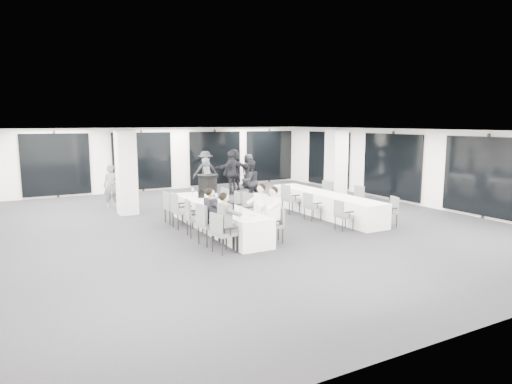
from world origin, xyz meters
TOP-DOWN VIEW (x-y plane):
  - room at (0.89, 1.11)m, footprint 14.04×16.04m
  - column_left at (-2.80, 3.20)m, footprint 0.60×0.60m
  - column_right at (4.20, 1.00)m, footprint 0.60×0.60m
  - banquet_table_main at (-1.14, -0.37)m, footprint 0.90×5.00m
  - banquet_table_side at (2.81, -0.22)m, footprint 0.90×5.00m
  - cocktail_table at (0.29, 3.64)m, footprint 0.80×0.80m
  - chair_main_left_near at (-1.97, -2.52)m, footprint 0.56×0.60m
  - chair_main_left_second at (-1.98, -1.68)m, footprint 0.57×0.62m
  - chair_main_left_mid at (-1.98, -0.73)m, footprint 0.58×0.62m
  - chair_main_left_fourth at (-1.98, 0.37)m, footprint 0.53×0.59m
  - chair_main_left_far at (-1.98, 1.15)m, footprint 0.50×0.56m
  - chair_main_right_near at (-0.31, -2.27)m, footprint 0.56×0.58m
  - chair_main_right_second at (-0.31, -1.62)m, footprint 0.52×0.57m
  - chair_main_right_mid at (-0.30, -0.51)m, footprint 0.60×0.64m
  - chair_main_right_fourth at (-0.31, 0.29)m, footprint 0.56×0.59m
  - chair_main_right_far at (-0.31, 1.14)m, footprint 0.51×0.56m
  - chair_side_left_near at (1.98, -2.09)m, footprint 0.46×0.50m
  - chair_side_left_mid at (1.98, -0.58)m, footprint 0.47×0.52m
  - chair_side_left_far at (1.97, 0.67)m, footprint 0.51×0.57m
  - chair_side_right_near at (3.63, -2.31)m, footprint 0.53×0.55m
  - chair_side_right_mid at (3.64, -0.73)m, footprint 0.54×0.59m
  - chair_side_right_far at (3.64, 0.93)m, footprint 0.52×0.57m
  - seated_guest_a at (-1.81, -2.50)m, footprint 0.50×0.38m
  - seated_guest_b at (-1.81, -1.67)m, footprint 0.50×0.38m
  - seated_guest_c at (-0.47, -2.25)m, footprint 0.50×0.38m
  - seated_guest_d at (-0.47, -1.63)m, footprint 0.50×0.38m
  - standing_guest_a at (0.41, 3.97)m, footprint 0.90×0.91m
  - standing_guest_b at (1.90, 3.27)m, footprint 0.93×0.63m
  - standing_guest_c at (1.51, 6.78)m, footprint 1.39×0.88m
  - standing_guest_d at (2.05, 5.24)m, footprint 1.42×1.18m
  - standing_guest_e at (3.54, 6.54)m, footprint 0.79×1.00m
  - standing_guest_f at (2.68, 6.34)m, footprint 1.96×0.82m
  - standing_guest_g at (-3.01, 4.66)m, footprint 0.73×0.63m
  - standing_guest_h at (5.40, 2.47)m, footprint 1.01×1.09m
  - ice_bucket_near at (-1.21, -1.44)m, footprint 0.20×0.20m
  - ice_bucket_far at (-1.08, 0.92)m, footprint 0.21×0.21m
  - water_bottle_a at (-1.37, -2.33)m, footprint 0.07×0.07m
  - water_bottle_b at (-0.91, 0.16)m, footprint 0.07×0.07m
  - water_bottle_c at (-1.05, 1.72)m, footprint 0.06×0.06m
  - plate_a at (-1.33, -1.79)m, footprint 0.22×0.22m
  - plate_b at (-1.03, -2.31)m, footprint 0.21×0.21m
  - plate_c at (-1.00, -0.79)m, footprint 0.19×0.19m
  - wine_glass at (-0.94, -2.67)m, footprint 0.07×0.07m

SIDE VIEW (x-z plane):
  - banquet_table_main at x=-1.14m, z-range 0.00..0.75m
  - banquet_table_side at x=2.81m, z-range 0.00..0.75m
  - chair_side_left_near at x=1.98m, z-range 0.06..0.92m
  - chair_side_right_near at x=3.63m, z-range 0.06..0.92m
  - chair_side_left_mid at x=1.98m, z-range 0.06..0.93m
  - chair_main_right_near at x=-0.31m, z-range 0.06..0.98m
  - chair_main_right_second at x=-0.31m, z-range 0.07..1.01m
  - chair_main_right_fourth at x=-0.31m, z-range 0.07..1.01m
  - chair_main_right_far at x=-0.31m, z-range 0.07..1.02m
  - chair_side_right_far at x=3.64m, z-range 0.07..1.02m
  - chair_main_left_near at x=-1.97m, z-range 0.07..1.03m
  - chair_main_left_far at x=-1.98m, z-range 0.07..1.03m
  - chair_side_left_far at x=1.97m, z-range 0.07..1.05m
  - cocktail_table at x=0.29m, z-range 0.01..1.11m
  - chair_side_right_mid at x=3.64m, z-range 0.07..1.06m
  - chair_main_left_mid at x=-1.98m, z-range 0.07..1.08m
  - chair_main_right_mid at x=-0.30m, z-range 0.07..1.08m
  - chair_main_left_second at x=-1.98m, z-range 0.07..1.11m
  - chair_main_left_fourth at x=-1.98m, z-range 0.07..1.12m
  - plate_c at x=-1.00m, z-range 0.75..0.78m
  - plate_a at x=-1.33m, z-range 0.75..0.78m
  - plate_b at x=-1.03m, z-range 0.75..0.78m
  - seated_guest_a at x=-1.81m, z-range 0.09..1.53m
  - seated_guest_b at x=-1.81m, z-range 0.09..1.53m
  - seated_guest_c at x=-0.47m, z-range 0.09..1.53m
  - seated_guest_d at x=-0.47m, z-range 0.09..1.53m
  - water_bottle_c at x=-1.05m, z-range 0.75..0.95m
  - water_bottle_b at x=-0.91m, z-range 0.75..0.98m
  - ice_bucket_near at x=-1.21m, z-range 0.75..0.98m
  - water_bottle_a at x=-1.37m, z-range 0.75..0.98m
  - ice_bucket_far at x=-1.08m, z-range 0.75..0.99m
  - standing_guest_g at x=-3.01m, z-range 0.00..1.76m
  - wine_glass at x=-0.94m, z-range 0.79..0.97m
  - standing_guest_e at x=3.54m, z-range 0.00..1.80m
  - standing_guest_b at x=1.90m, z-range 0.00..1.82m
  - standing_guest_h at x=5.40m, z-range 0.00..1.94m
  - standing_guest_a at x=0.41m, z-range 0.00..1.94m
  - standing_guest_c at x=1.51m, z-range 0.00..2.01m
  - standing_guest_d at x=2.05m, z-range 0.00..2.10m
  - standing_guest_f at x=2.68m, z-range 0.00..2.11m
  - room at x=0.89m, z-range -0.03..2.81m
  - column_left at x=-2.80m, z-range 0.00..2.80m
  - column_right at x=4.20m, z-range 0.00..2.80m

